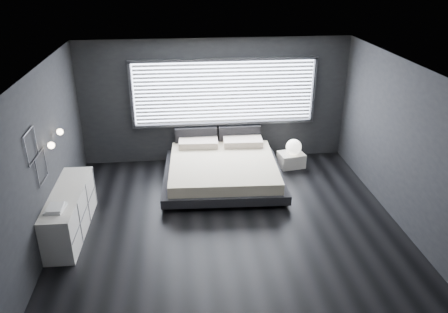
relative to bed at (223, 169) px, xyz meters
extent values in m
plane|color=black|center=(-0.05, -1.54, -0.29)|extent=(6.00, 6.00, 0.00)
plane|color=silver|center=(-0.05, -1.54, 2.51)|extent=(6.00, 6.00, 0.00)
cube|color=black|center=(-0.05, 1.21, 1.11)|extent=(6.00, 0.04, 2.80)
cube|color=black|center=(-0.05, -4.29, 1.11)|extent=(6.00, 0.04, 2.80)
cube|color=black|center=(-3.05, -1.54, 1.11)|extent=(0.04, 5.50, 2.80)
cube|color=black|center=(2.95, -1.54, 1.11)|extent=(0.04, 5.50, 2.80)
cube|color=white|center=(0.15, 1.19, 1.32)|extent=(4.00, 0.02, 1.38)
cube|color=#47474C|center=(-1.89, 1.16, 1.32)|extent=(0.06, 0.08, 1.48)
cube|color=#47474C|center=(2.19, 1.16, 1.32)|extent=(0.06, 0.08, 1.48)
cube|color=#47474C|center=(0.15, 1.16, 2.05)|extent=(4.14, 0.08, 0.06)
cube|color=#47474C|center=(0.15, 1.16, 0.59)|extent=(4.14, 0.08, 0.06)
cube|color=silver|center=(0.15, 1.13, 1.32)|extent=(3.94, 0.03, 1.32)
cube|color=black|center=(-0.50, 1.10, 0.28)|extent=(0.96, 0.16, 0.52)
cube|color=black|center=(0.50, 1.10, 0.28)|extent=(0.96, 0.16, 0.52)
cylinder|color=silver|center=(-3.00, -1.49, 1.31)|extent=(0.10, 0.02, 0.02)
sphere|color=#FFE5B7|center=(-2.93, -1.49, 1.31)|extent=(0.11, 0.11, 0.11)
cylinder|color=silver|center=(-3.00, -0.89, 1.31)|extent=(0.10, 0.02, 0.02)
sphere|color=#FFE5B7|center=(-2.93, -0.89, 1.31)|extent=(0.11, 0.11, 0.11)
cube|color=#47474C|center=(-3.02, -2.09, 1.79)|extent=(0.01, 0.46, 0.02)
cube|color=#47474C|center=(-3.02, -2.09, 1.33)|extent=(0.01, 0.46, 0.02)
cube|color=#47474C|center=(-3.02, -1.86, 1.56)|extent=(0.01, 0.02, 0.46)
cube|color=#47474C|center=(-3.02, -2.32, 1.56)|extent=(0.01, 0.02, 0.46)
cube|color=#47474C|center=(-3.02, -1.84, 1.32)|extent=(0.01, 0.46, 0.02)
cube|color=#47474C|center=(-3.02, -1.84, 0.86)|extent=(0.01, 0.46, 0.02)
cube|color=#47474C|center=(-3.02, -1.61, 1.09)|extent=(0.01, 0.02, 0.46)
cube|color=#47474C|center=(-3.02, -2.07, 1.09)|extent=(0.01, 0.02, 0.46)
cube|color=black|center=(-1.10, -0.94, -0.25)|extent=(0.14, 0.14, 0.09)
cube|color=black|center=(1.01, -1.04, -0.25)|extent=(0.14, 0.14, 0.09)
cube|color=black|center=(-1.02, 0.95, -0.25)|extent=(0.14, 0.14, 0.09)
cube|color=black|center=(1.10, 0.85, -0.25)|extent=(0.14, 0.14, 0.09)
cube|color=black|center=(0.00, -0.05, -0.12)|extent=(2.55, 2.44, 0.18)
cube|color=beige|center=(0.00, -0.05, 0.08)|extent=(2.28, 2.28, 0.22)
cube|color=beige|center=(-0.46, 0.84, 0.27)|extent=(0.89, 0.51, 0.14)
cube|color=beige|center=(0.54, 0.80, 0.27)|extent=(0.89, 0.51, 0.14)
cube|color=white|center=(1.62, 0.59, -0.14)|extent=(0.61, 0.54, 0.32)
sphere|color=white|center=(1.65, 0.55, 0.20)|extent=(0.35, 0.35, 0.35)
cube|color=white|center=(-2.81, -1.56, 0.09)|extent=(0.58, 1.94, 0.77)
cube|color=#47474C|center=(-2.54, -1.57, 0.09)|extent=(0.05, 1.91, 0.75)
cube|color=white|center=(-2.84, -2.12, 0.50)|extent=(0.30, 0.37, 0.04)
cube|color=white|center=(-2.83, -2.14, 0.54)|extent=(0.23, 0.31, 0.03)
camera|label=1|loc=(-0.84, -8.18, 4.06)|focal=35.00mm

